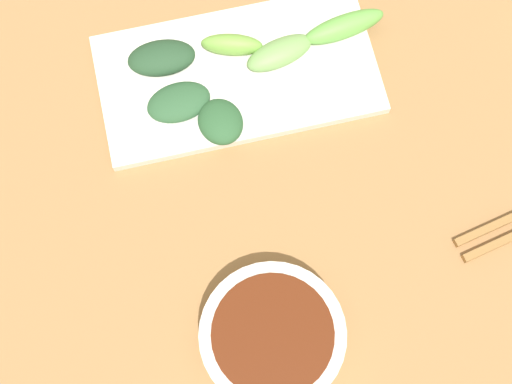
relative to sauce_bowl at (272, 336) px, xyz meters
name	(u,v)px	position (x,y,z in m)	size (l,w,h in m)	color
tabletop	(263,182)	(0.16, -0.03, -0.03)	(2.10, 2.10, 0.02)	#986D41
sauce_bowl	(272,336)	(0.00, 0.00, 0.00)	(0.14, 0.14, 0.05)	silver
serving_plate	(242,74)	(0.28, -0.03, -0.02)	(0.16, 0.30, 0.01)	silver
broccoli_stalk_0	(234,44)	(0.31, -0.03, 0.00)	(0.02, 0.07, 0.03)	#72A741
broccoli_leafy_1	(221,122)	(0.23, 0.00, 0.00)	(0.05, 0.05, 0.02)	#2B552F
broccoli_stalk_2	(344,27)	(0.31, -0.15, 0.00)	(0.03, 0.09, 0.03)	#64AB46
broccoli_leafy_3	(161,58)	(0.31, 0.05, 0.00)	(0.04, 0.07, 0.02)	#26462A
broccoli_leafy_4	(179,102)	(0.26, 0.04, 0.00)	(0.04, 0.07, 0.02)	#2D5533
broccoli_stalk_5	(280,53)	(0.29, -0.08, 0.00)	(0.03, 0.08, 0.02)	#73A156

